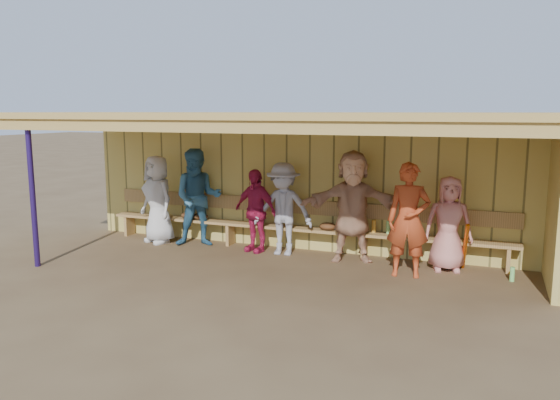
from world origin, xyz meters
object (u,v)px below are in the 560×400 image
Objects in this scene: player_b at (158,199)px; player_f at (352,206)px; player_e at (283,209)px; bench at (295,222)px; player_h at (448,224)px; player_c at (198,198)px; player_d at (255,211)px; player_g at (408,220)px.

player_f is (3.81, 0.06, 0.10)m from player_b.
player_b reaches higher than player_e.
player_e is 0.22× the size of bench.
player_h is at bearing -6.49° from bench.
player_f is 1.24m from bench.
player_c reaches higher than player_e.
player_e is (1.73, -0.03, -0.10)m from player_c.
player_e is at bearing 12.97° from player_d.
player_d is at bearing 24.52° from player_b.
player_b is 2.03m from player_d.
bench is (2.68, 0.37, -0.32)m from player_b.
bench is (0.66, 0.32, -0.22)m from player_d.
player_d is 0.80× the size of player_f.
player_h is (4.52, 0.00, -0.16)m from player_c.
player_f is 1.24× the size of player_h.
player_b is 5.37m from player_h.
player_g is 1.16× the size of player_h.
player_g reaches higher than player_d.
player_g reaches higher than player_e.
player_g is (2.24, -0.51, 0.06)m from player_e.
player_b reaches higher than player_h.
player_g reaches higher than bench.
player_d is 0.99× the size of player_h.
player_h is 2.71m from bench.
player_e is at bearing 168.08° from player_h.
player_f is 0.25× the size of bench.
bench is at bearing 148.24° from player_f.
player_f is at bearing 145.82° from player_g.
player_h is at bearing 38.13° from player_g.
player_c is at bearing 174.42° from player_e.
player_g is at bearing 4.24° from player_d.
player_b is at bearing 164.35° from player_f.
player_c is at bearing 166.19° from player_g.
player_c is 0.98× the size of player_f.
player_e is 0.87× the size of player_f.
player_b is 0.96× the size of player_g.
player_g is (1.01, -0.54, -0.06)m from player_f.
player_d is 0.76m from bench.
player_h is at bearing -23.74° from player_c.
player_h is at bearing -3.98° from player_e.
bench is (1.83, 0.31, -0.39)m from player_c.
player_g is (3.97, -0.54, -0.04)m from player_c.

